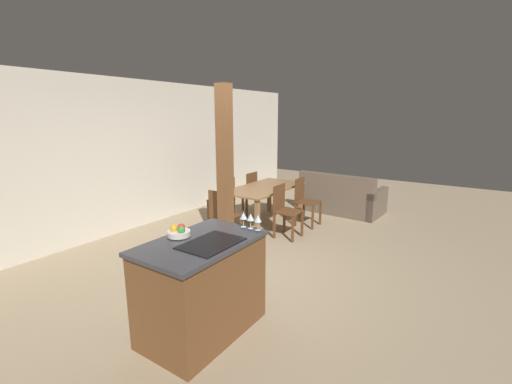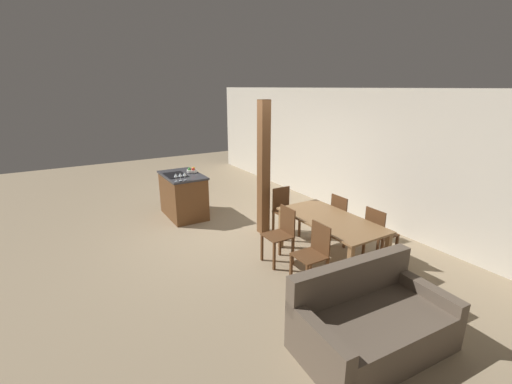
% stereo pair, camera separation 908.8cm
% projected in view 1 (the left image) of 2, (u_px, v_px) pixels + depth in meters
% --- Properties ---
extents(ground_plane, '(16.00, 16.00, 0.00)m').
position_uv_depth(ground_plane, '(244.00, 269.00, 4.72)').
color(ground_plane, '#9E896B').
extents(wall_back, '(11.20, 0.08, 2.70)m').
position_uv_depth(wall_back, '(113.00, 158.00, 5.92)').
color(wall_back, silver).
rests_on(wall_back, ground_plane).
extents(kitchen_island, '(1.19, 0.75, 0.95)m').
position_uv_depth(kitchen_island, '(202.00, 287.00, 3.27)').
color(kitchen_island, brown).
rests_on(kitchen_island, ground_plane).
extents(fruit_bowl, '(0.22, 0.22, 0.11)m').
position_uv_depth(fruit_bowl, '(179.00, 232.00, 3.25)').
color(fruit_bowl, silver).
rests_on(fruit_bowl, kitchen_island).
extents(wine_glass_near, '(0.07, 0.07, 0.16)m').
position_uv_depth(wine_glass_near, '(258.00, 219.00, 3.39)').
color(wine_glass_near, silver).
rests_on(wine_glass_near, kitchen_island).
extents(wine_glass_middle, '(0.07, 0.07, 0.16)m').
position_uv_depth(wine_glass_middle, '(251.00, 217.00, 3.44)').
color(wine_glass_middle, silver).
rests_on(wine_glass_middle, kitchen_island).
extents(wine_glass_far, '(0.07, 0.07, 0.16)m').
position_uv_depth(wine_glass_far, '(243.00, 216.00, 3.49)').
color(wine_glass_far, silver).
rests_on(wine_glass_far, kitchen_island).
extents(dining_table, '(1.75, 0.89, 0.74)m').
position_uv_depth(dining_table, '(264.00, 192.00, 6.52)').
color(dining_table, olive).
rests_on(dining_table, ground_plane).
extents(dining_chair_near_left, '(0.40, 0.40, 0.91)m').
position_uv_depth(dining_chair_near_left, '(285.00, 210.00, 5.87)').
color(dining_chair_near_left, brown).
rests_on(dining_chair_near_left, ground_plane).
extents(dining_chair_near_right, '(0.40, 0.40, 0.91)m').
position_uv_depth(dining_chair_near_right, '(305.00, 200.00, 6.51)').
color(dining_chair_near_right, brown).
rests_on(dining_chair_near_right, ground_plane).
extents(dining_chair_far_left, '(0.40, 0.40, 0.91)m').
position_uv_depth(dining_chair_far_left, '(224.00, 199.00, 6.59)').
color(dining_chair_far_left, brown).
rests_on(dining_chair_far_left, ground_plane).
extents(dining_chair_far_right, '(0.40, 0.40, 0.91)m').
position_uv_depth(dining_chair_far_right, '(247.00, 192.00, 7.23)').
color(dining_chair_far_right, brown).
rests_on(dining_chair_far_right, ground_plane).
extents(dining_chair_head_end, '(0.40, 0.40, 0.91)m').
position_uv_depth(dining_chair_head_end, '(223.00, 215.00, 5.54)').
color(dining_chair_head_end, brown).
rests_on(dining_chair_head_end, ground_plane).
extents(couch, '(1.04, 1.72, 0.87)m').
position_uv_depth(couch, '(341.00, 199.00, 7.45)').
color(couch, brown).
rests_on(couch, ground_plane).
extents(timber_post, '(0.18, 0.18, 2.51)m').
position_uv_depth(timber_post, '(225.00, 172.00, 4.98)').
color(timber_post, brown).
rests_on(timber_post, ground_plane).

